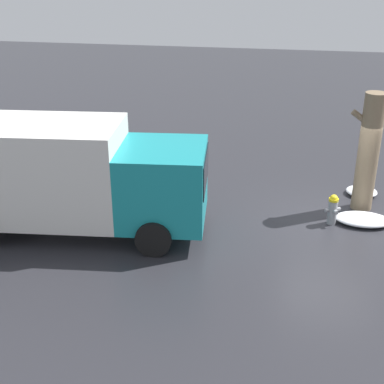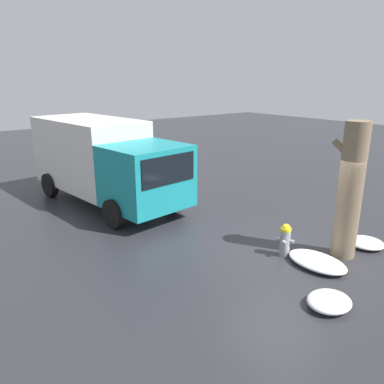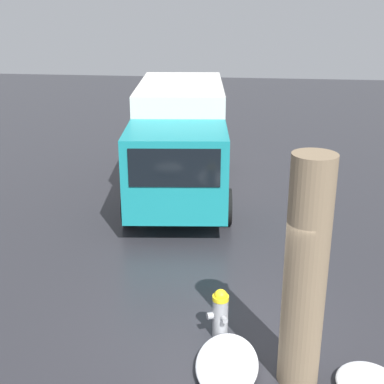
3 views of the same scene
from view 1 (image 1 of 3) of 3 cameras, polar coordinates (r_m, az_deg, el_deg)
The scene contains 6 objects.
ground_plane at distance 15.34m, azimuth 14.60°, elevation -3.25°, with size 60.00×60.00×0.00m, color #28282D.
fire_hydrant at distance 15.14m, azimuth 14.78°, elevation -1.76°, with size 0.45×0.37×0.87m.
tree_trunk at distance 15.88m, azimuth 18.29°, elevation 4.05°, with size 0.90×0.59×3.43m.
delivery_truck at distance 14.24m, azimuth -12.99°, elevation 1.85°, with size 6.99×3.21×2.95m.
snow_pile_curbside at distance 15.53m, azimuth 17.76°, elevation -2.80°, with size 1.50×0.94×0.24m.
snow_pile_by_tree at distance 17.39m, azimuth 17.63°, elevation 0.06°, with size 0.95×0.91×0.21m.
Camera 1 is at (1.34, 13.68, 6.81)m, focal length 50.00 mm.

